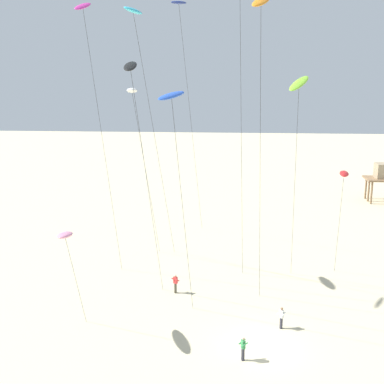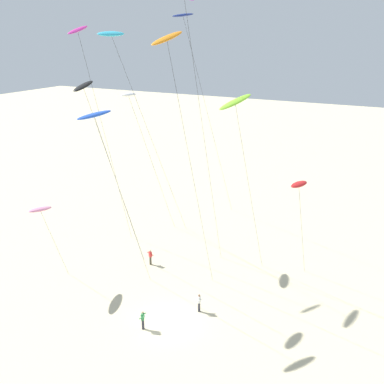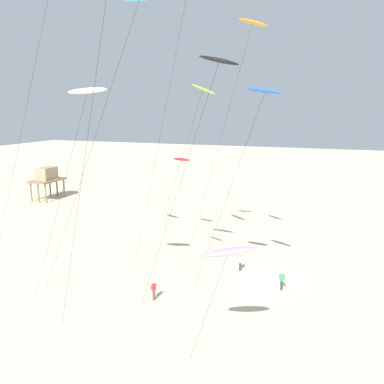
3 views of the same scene
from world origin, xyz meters
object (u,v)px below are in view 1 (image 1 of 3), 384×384
at_px(kite_cyan, 134,13).
at_px(kite_flyer_nearest, 243,348).
at_px(kite_navy, 179,7).
at_px(kite_lime, 299,85).
at_px(kite_flyer_middle, 281,317).
at_px(kite_pink, 65,235).
at_px(kite_red, 344,174).
at_px(kite_magenta, 84,15).
at_px(kite_orange, 261,6).
at_px(kite_flyer_furthest, 175,283).
at_px(kite_blue, 172,98).
at_px(kite_white, 132,92).
at_px(kite_black, 131,69).

relative_size(kite_cyan, kite_flyer_nearest, 13.77).
bearing_deg(kite_navy, kite_lime, -43.48).
distance_m(kite_lime, kite_flyer_middle, 17.03).
bearing_deg(kite_pink, kite_flyer_nearest, -8.80).
height_order(kite_red, kite_magenta, kite_magenta).
distance_m(kite_orange, kite_flyer_middle, 21.39).
bearing_deg(kite_orange, kite_flyer_furthest, 134.39).
bearing_deg(kite_cyan, kite_red, 12.64).
bearing_deg(kite_cyan, kite_blue, -64.26).
bearing_deg(kite_blue, kite_flyer_nearest, -16.40).
height_order(kite_blue, kite_flyer_furthest, kite_blue).
distance_m(kite_flyer_middle, kite_flyer_furthest, 9.95).
bearing_deg(kite_lime, kite_flyer_furthest, 173.57).
bearing_deg(kite_flyer_nearest, kite_white, 126.43).
distance_m(kite_lime, kite_flyer_nearest, 19.00).
relative_size(kite_lime, kite_cyan, 0.79).
bearing_deg(kite_flyer_middle, kite_navy, 122.69).
xyz_separation_m(kite_blue, kite_red, (13.21, 11.37, -6.76)).
distance_m(kite_blue, kite_cyan, 10.23).
xyz_separation_m(kite_navy, kite_magenta, (-6.17, -9.03, -1.62)).
xyz_separation_m(kite_orange, kite_white, (-9.96, 9.10, -5.43)).
bearing_deg(kite_cyan, kite_pink, -117.32).
bearing_deg(kite_orange, kite_lime, 58.22).
xyz_separation_m(kite_white, kite_pink, (-2.69, -10.73, -9.10)).
bearing_deg(kite_white, kite_magenta, -126.69).
relative_size(kite_pink, kite_flyer_middle, 4.89).
bearing_deg(kite_navy, kite_red, -19.90).
distance_m(kite_cyan, kite_orange, 10.52).
height_order(kite_navy, kite_orange, kite_navy).
xyz_separation_m(kite_red, kite_flyer_furthest, (-14.03, -2.98, -9.04)).
bearing_deg(kite_lime, kite_navy, 136.52).
height_order(kite_blue, kite_flyer_nearest, kite_blue).
xyz_separation_m(kite_cyan, kite_flyer_nearest, (8.31, -8.96, -21.60)).
xyz_separation_m(kite_black, kite_navy, (1.77, 14.10, 5.58)).
bearing_deg(kite_flyer_middle, kite_flyer_nearest, -123.39).
height_order(kite_black, kite_navy, kite_navy).
relative_size(kite_white, kite_flyer_middle, 10.24).
height_order(kite_cyan, kite_flyer_furthest, kite_cyan).
distance_m(kite_black, kite_white, 9.05).
bearing_deg(kite_flyer_nearest, kite_orange, 79.09).
distance_m(kite_white, kite_pink, 14.33).
distance_m(kite_orange, kite_white, 14.54).
relative_size(kite_cyan, kite_magenta, 0.98).
height_order(kite_lime, kite_magenta, kite_magenta).
xyz_separation_m(kite_orange, kite_flyer_nearest, (-0.67, -3.49, -21.26)).
height_order(kite_flyer_nearest, kite_flyer_middle, same).
bearing_deg(kite_black, kite_flyer_furthest, 70.07).
bearing_deg(kite_cyan, kite_flyer_middle, -22.34).
relative_size(kite_lime, kite_flyer_furthest, 10.88).
relative_size(kite_white, kite_flyer_furthest, 10.24).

